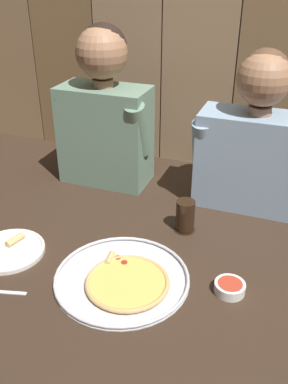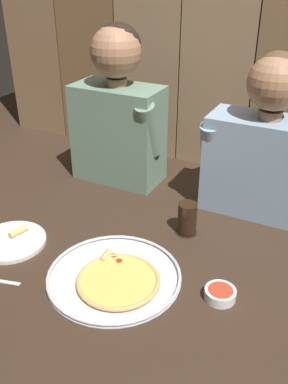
% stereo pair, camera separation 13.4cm
% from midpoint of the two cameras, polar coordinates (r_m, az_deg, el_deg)
% --- Properties ---
extents(ground_plane, '(3.20, 3.20, 0.00)m').
position_cam_midpoint_polar(ground_plane, '(1.37, 0.73, -8.47)').
color(ground_plane, '#332319').
extents(pizza_tray, '(0.40, 0.40, 0.03)m').
position_cam_midpoint_polar(pizza_tray, '(1.27, -0.77, -11.45)').
color(pizza_tray, silver).
rests_on(pizza_tray, ground).
extents(dinner_plate, '(0.23, 0.23, 0.03)m').
position_cam_midpoint_polar(dinner_plate, '(1.46, -14.83, -6.43)').
color(dinner_plate, white).
rests_on(dinner_plate, ground).
extents(drinking_glass, '(0.08, 0.08, 0.11)m').
position_cam_midpoint_polar(drinking_glass, '(1.45, 8.45, -3.63)').
color(drinking_glass, black).
rests_on(drinking_glass, ground).
extents(dipping_bowl, '(0.09, 0.09, 0.03)m').
position_cam_midpoint_polar(dipping_bowl, '(1.24, 13.34, -13.22)').
color(dipping_bowl, white).
rests_on(dipping_bowl, ground).
extents(diner_left, '(0.39, 0.22, 0.63)m').
position_cam_midpoint_polar(diner_left, '(1.71, -1.29, 11.05)').
color(diner_left, slate).
rests_on(diner_left, ground).
extents(diner_right, '(0.44, 0.20, 0.57)m').
position_cam_midpoint_polar(diner_right, '(1.55, 18.45, 6.06)').
color(diner_right, '#849EB7').
rests_on(diner_right, ground).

